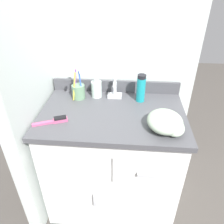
% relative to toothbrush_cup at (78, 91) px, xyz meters
% --- Properties ---
extents(ground_plane, '(6.00, 6.00, 0.00)m').
position_rel_toothbrush_cup_xyz_m(ground_plane, '(0.23, -0.15, -0.80)').
color(ground_plane, '#4C4742').
extents(wall_back, '(1.01, 0.08, 2.20)m').
position_rel_toothbrush_cup_xyz_m(wall_back, '(0.23, 0.17, 0.30)').
color(wall_back, silver).
rests_on(wall_back, ground_plane).
extents(wall_left, '(0.08, 0.62, 2.20)m').
position_rel_toothbrush_cup_xyz_m(wall_left, '(-0.24, -0.15, 0.30)').
color(wall_left, silver).
rests_on(wall_left, ground_plane).
extents(vanity, '(0.83, 0.56, 0.75)m').
position_rel_toothbrush_cup_xyz_m(vanity, '(0.23, -0.16, -0.41)').
color(vanity, white).
rests_on(vanity, ground_plane).
extents(backsplash, '(0.83, 0.02, 0.08)m').
position_rel_toothbrush_cup_xyz_m(backsplash, '(0.23, 0.11, -0.01)').
color(backsplash, '#4C4C51').
rests_on(backsplash, vanity).
extents(sink_faucet, '(0.09, 0.09, 0.14)m').
position_rel_toothbrush_cup_xyz_m(sink_faucet, '(0.23, 0.03, -0.00)').
color(sink_faucet, silver).
rests_on(sink_faucet, vanity).
extents(toothbrush_cup, '(0.08, 0.10, 0.20)m').
position_rel_toothbrush_cup_xyz_m(toothbrush_cup, '(0.00, 0.00, 0.00)').
color(toothbrush_cup, gray).
rests_on(toothbrush_cup, vanity).
extents(soap_dispenser, '(0.07, 0.07, 0.14)m').
position_rel_toothbrush_cup_xyz_m(soap_dispenser, '(0.11, 0.03, 0.00)').
color(soap_dispenser, silver).
rests_on(soap_dispenser, vanity).
extents(shaving_cream_can, '(0.05, 0.05, 0.17)m').
position_rel_toothbrush_cup_xyz_m(shaving_cream_can, '(0.39, -0.00, 0.03)').
color(shaving_cream_can, teal).
rests_on(shaving_cream_can, vanity).
extents(hairbrush, '(0.18, 0.09, 0.03)m').
position_rel_toothbrush_cup_xyz_m(hairbrush, '(-0.07, -0.27, -0.04)').
color(hairbrush, '#C1517F').
rests_on(hairbrush, vanity).
extents(hand_towel, '(0.19, 0.21, 0.09)m').
position_rel_toothbrush_cup_xyz_m(hand_towel, '(0.51, -0.29, -0.01)').
color(hand_towel, '#A8BCA3').
rests_on(hand_towel, vanity).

